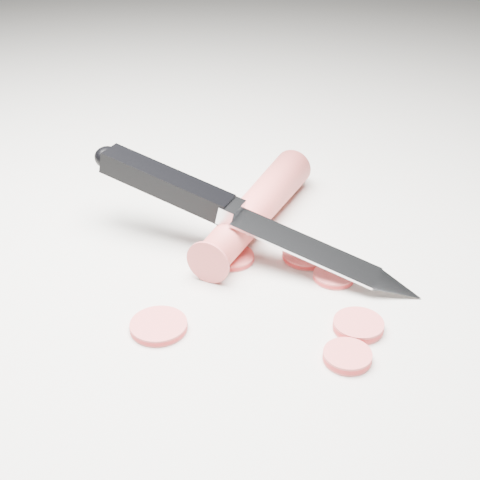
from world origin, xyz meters
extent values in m
plane|color=beige|center=(0.00, 0.00, 0.00)|extent=(2.40, 2.40, 0.00)
cylinder|color=#E64C48|center=(0.02, 0.05, 0.02)|extent=(0.13, 0.18, 0.03)
cylinder|color=#D74C4B|center=(0.07, -0.04, 0.00)|extent=(0.03, 0.03, 0.01)
cylinder|color=#D74C4B|center=(-0.01, 0.00, 0.00)|extent=(0.04, 0.04, 0.01)
cylinder|color=#D74C4B|center=(-0.07, -0.09, 0.00)|extent=(0.04, 0.04, 0.01)
cylinder|color=#D74C4B|center=(0.06, -0.01, 0.00)|extent=(0.04, 0.04, 0.01)
cylinder|color=#D74C4B|center=(0.07, -0.10, 0.00)|extent=(0.04, 0.04, 0.01)
cylinder|color=#D74C4B|center=(0.06, -0.13, 0.00)|extent=(0.03, 0.03, 0.01)
camera|label=1|loc=(-0.05, -0.47, 0.31)|focal=50.00mm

